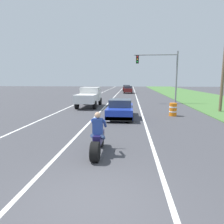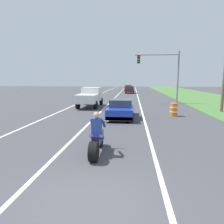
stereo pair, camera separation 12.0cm
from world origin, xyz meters
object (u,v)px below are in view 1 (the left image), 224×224
sports_car_blue (120,109)px  construction_barrel_nearest (173,109)px  distant_car_further_ahead (127,88)px  distant_car_far_ahead (128,89)px  motorcycle_with_rider (98,140)px  pickup_truck_left_lane_white (89,96)px  traffic_light_mast_near (163,69)px

sports_car_blue → construction_barrel_nearest: 4.16m
construction_barrel_nearest → distant_car_further_ahead: 34.96m
sports_car_blue → distant_car_far_ahead: (0.20, 27.53, 0.14)m
distant_car_far_ahead → distant_car_further_ahead: size_ratio=1.00×
motorcycle_with_rider → pickup_truck_left_lane_white: pickup_truck_left_lane_white is taller
sports_car_blue → distant_car_further_ahead: 35.78m
motorcycle_with_rider → pickup_truck_left_lane_white: size_ratio=0.46×
sports_car_blue → construction_barrel_nearest: bearing=15.2°
traffic_light_mast_near → construction_barrel_nearest: 9.17m
distant_car_far_ahead → distant_car_further_ahead: 8.27m
pickup_truck_left_lane_white → construction_barrel_nearest: bearing=-31.5°
sports_car_blue → distant_car_far_ahead: 27.53m
sports_car_blue → pickup_truck_left_lane_white: bearing=121.7°
distant_car_far_ahead → distant_car_further_ahead: same height
distant_car_far_ahead → traffic_light_mast_near: bearing=-76.8°
distant_car_far_ahead → distant_car_further_ahead: (-0.49, 8.25, 0.00)m
motorcycle_with_rider → sports_car_blue: size_ratio=0.51×
distant_car_further_ahead → pickup_truck_left_lane_white: bearing=-96.1°
construction_barrel_nearest → distant_car_far_ahead: distant_car_far_ahead is taller
traffic_light_mast_near → distant_car_far_ahead: (-4.23, 17.99, -3.25)m
motorcycle_with_rider → traffic_light_mast_near: traffic_light_mast_near is taller
traffic_light_mast_near → construction_barrel_nearest: size_ratio=6.00×
pickup_truck_left_lane_white → traffic_light_mast_near: size_ratio=0.80×
sports_car_blue → distant_car_far_ahead: size_ratio=1.08×
traffic_light_mast_near → distant_car_further_ahead: (-4.72, 26.24, -3.25)m
distant_car_further_ahead → distant_car_far_ahead: bearing=-86.6°
traffic_light_mast_near → construction_barrel_nearest: (-0.42, -8.45, -3.52)m
construction_barrel_nearest → distant_car_far_ahead: bearing=98.2°
motorcycle_with_rider → construction_barrel_nearest: (4.45, 8.62, -0.09)m
construction_barrel_nearest → distant_car_far_ahead: size_ratio=0.25×
sports_car_blue → construction_barrel_nearest: (4.01, 1.09, -0.13)m
sports_car_blue → traffic_light_mast_near: size_ratio=0.72×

